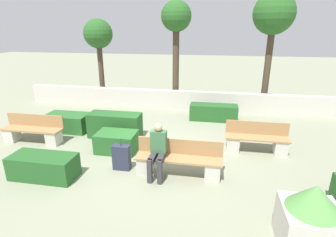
{
  "coord_description": "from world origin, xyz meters",
  "views": [
    {
      "loc": [
        1.59,
        -6.84,
        3.47
      ],
      "look_at": [
        0.24,
        0.5,
        0.9
      ],
      "focal_mm": 28.0,
      "sensor_mm": 36.0,
      "label": 1
    }
  ],
  "objects": [
    {
      "name": "bench_right_side",
      "position": [
        -4.05,
        0.0,
        0.34
      ],
      "size": [
        1.95,
        0.48,
        0.88
      ],
      "rotation": [
        0.0,
        0.0,
        -0.05
      ],
      "color": "#A37A4C",
      "rests_on": "ground_plane"
    },
    {
      "name": "tree_center_right",
      "position": [
        3.83,
        5.56,
        3.94
      ],
      "size": [
        1.74,
        1.74,
        4.94
      ],
      "color": "#473828",
      "rests_on": "ground_plane"
    },
    {
      "name": "ground_plane",
      "position": [
        0.0,
        0.0,
        0.0
      ],
      "size": [
        60.0,
        60.0,
        0.0
      ],
      "primitive_type": "plane",
      "color": "gray"
    },
    {
      "name": "person_seated_man",
      "position": [
        0.31,
        -1.27,
        0.74
      ],
      "size": [
        0.38,
        0.64,
        1.34
      ],
      "color": "#333338",
      "rests_on": "ground_plane"
    },
    {
      "name": "bench_left_side",
      "position": [
        2.88,
        0.57,
        0.34
      ],
      "size": [
        1.81,
        0.48,
        0.88
      ],
      "rotation": [
        0.0,
        0.0,
        -0.18
      ],
      "color": "#A37A4C",
      "rests_on": "ground_plane"
    },
    {
      "name": "hedge_block_near_left",
      "position": [
        -2.41,
        -1.84,
        0.29
      ],
      "size": [
        1.59,
        0.69,
        0.58
      ],
      "color": "#235623",
      "rests_on": "ground_plane"
    },
    {
      "name": "hedge_block_far_right",
      "position": [
        1.58,
        3.23,
        0.31
      ],
      "size": [
        1.85,
        0.65,
        0.63
      ],
      "color": "#235623",
      "rests_on": "ground_plane"
    },
    {
      "name": "tree_leftmost",
      "position": [
        -4.07,
        5.47,
        3.11
      ],
      "size": [
        1.38,
        1.38,
        3.92
      ],
      "color": "#473828",
      "rests_on": "ground_plane"
    },
    {
      "name": "hedge_block_far_left",
      "position": [
        -1.63,
        0.89,
        0.41
      ],
      "size": [
        1.73,
        0.67,
        0.82
      ],
      "color": "#235623",
      "rests_on": "ground_plane"
    },
    {
      "name": "perimeter_wall",
      "position": [
        0.0,
        4.47,
        0.42
      ],
      "size": [
        14.32,
        0.3,
        0.84
      ],
      "color": "beige",
      "rests_on": "ground_plane"
    },
    {
      "name": "tree_center_left",
      "position": [
        -0.23,
        5.05,
        3.72
      ],
      "size": [
        1.31,
        1.31,
        4.63
      ],
      "color": "#473828",
      "rests_on": "ground_plane"
    },
    {
      "name": "bench_front",
      "position": [
        0.81,
        -1.12,
        0.35
      ],
      "size": [
        2.13,
        0.48,
        0.88
      ],
      "color": "#A37A4C",
      "rests_on": "ground_plane"
    },
    {
      "name": "hedge_block_mid_right",
      "position": [
        -1.19,
        -0.12,
        0.29
      ],
      "size": [
        1.16,
        0.81,
        0.58
      ],
      "color": "#286028",
      "rests_on": "ground_plane"
    },
    {
      "name": "planter_corner_left",
      "position": [
        3.22,
        -3.02,
        0.58
      ],
      "size": [
        0.9,
        0.9,
        1.19
      ],
      "color": "beige",
      "rests_on": "ground_plane"
    },
    {
      "name": "hedge_block_mid_left",
      "position": [
        -3.51,
        1.15,
        0.3
      ],
      "size": [
        1.49,
        0.84,
        0.61
      ],
      "color": "#286028",
      "rests_on": "ground_plane"
    },
    {
      "name": "suitcase",
      "position": [
        -0.68,
        -1.12,
        0.33
      ],
      "size": [
        0.44,
        0.21,
        0.87
      ],
      "color": "#282D42",
      "rests_on": "ground_plane"
    }
  ]
}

